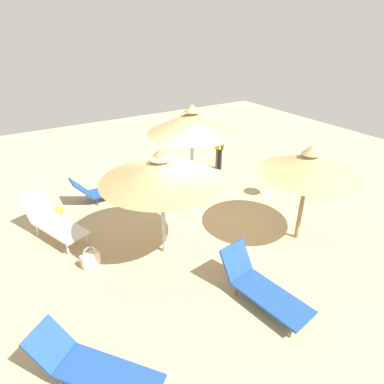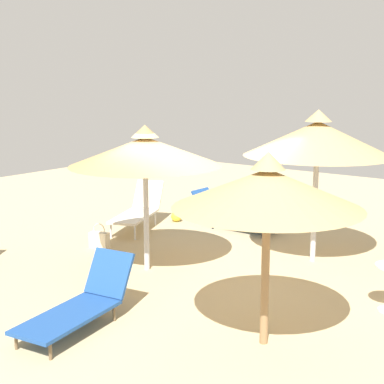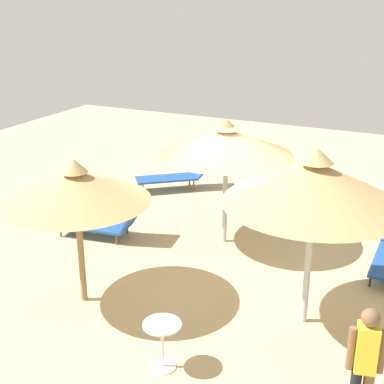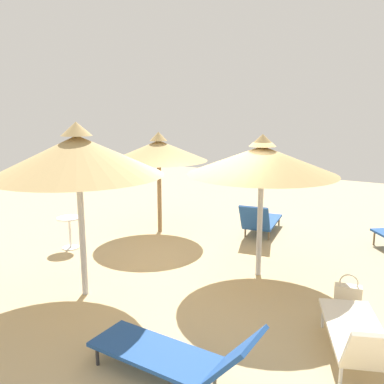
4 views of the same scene
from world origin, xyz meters
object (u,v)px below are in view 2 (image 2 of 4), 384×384
lounge_chair_back (81,303)px  lounge_chair_far_left (138,209)px  lounge_chair_front (232,215)px  parasol_umbrella_near_right (267,189)px  handbag (99,239)px  parasol_umbrella_near_left (145,151)px  parasol_umbrella_edge (318,139)px  beach_ball (176,216)px

lounge_chair_back → lounge_chair_far_left: lounge_chair_far_left is taller
lounge_chair_front → lounge_chair_back: bearing=-167.7°
parasol_umbrella_near_right → lounge_chair_far_left: size_ratio=1.20×
lounge_chair_front → handbag: (-2.95, 1.34, -0.16)m
parasol_umbrella_near_left → lounge_chair_far_left: parasol_umbrella_near_left is taller
parasol_umbrella_edge → parasol_umbrella_near_right: 3.72m
parasol_umbrella_near_left → handbag: parasol_umbrella_near_left is taller
parasol_umbrella_edge → lounge_chair_back: 5.25m
parasol_umbrella_near_left → beach_ball: (3.14, 1.83, -2.05)m
handbag → beach_ball: 2.72m
lounge_chair_far_left → beach_ball: lounge_chair_far_left is taller
parasol_umbrella_near_left → parasol_umbrella_edge: bearing=-44.0°
handbag → lounge_chair_far_left: bearing=14.7°
parasol_umbrella_edge → beach_ball: (0.85, 4.04, -2.23)m
lounge_chair_far_left → lounge_chair_front: bearing=-54.4°
lounge_chair_far_left → lounge_chair_back: bearing=-146.0°
lounge_chair_far_left → lounge_chair_front: 2.19m
lounge_chair_far_left → handbag: 1.76m
parasol_umbrella_near_right → beach_ball: size_ratio=9.66×
parasol_umbrella_edge → lounge_chair_back: size_ratio=1.44×
handbag → parasol_umbrella_near_right: bearing=-109.3°
parasol_umbrella_edge → parasol_umbrella_near_right: (-3.58, -0.99, -0.29)m
handbag → lounge_chair_back: bearing=-137.3°
lounge_chair_far_left → lounge_chair_front: lounge_chair_far_left is taller
parasol_umbrella_near_left → lounge_chair_back: parasol_umbrella_near_left is taller
parasol_umbrella_near_right → parasol_umbrella_edge: bearing=15.5°
parasol_umbrella_near_left → parasol_umbrella_near_right: size_ratio=1.07×
lounge_chair_front → handbag: bearing=155.6°
lounge_chair_far_left → handbag: (-1.68, -0.44, -0.27)m
parasol_umbrella_near_left → parasol_umbrella_near_right: (-1.29, -3.20, -0.11)m
parasol_umbrella_edge → beach_ball: size_ratio=11.03×
lounge_chair_front → parasol_umbrella_near_right: bearing=-142.7°
parasol_umbrella_near_left → parasol_umbrella_edge: (2.29, -2.21, 0.18)m
parasol_umbrella_edge → lounge_chair_far_left: bearing=92.5°
lounge_chair_far_left → handbag: lounge_chair_far_left is taller
parasol_umbrella_near_right → lounge_chair_front: 6.11m
lounge_chair_back → lounge_chair_front: size_ratio=0.95×
lounge_chair_far_left → lounge_chair_front: size_ratio=1.00×
parasol_umbrella_near_left → lounge_chair_front: 3.86m
parasol_umbrella_near_left → parasol_umbrella_edge: size_ratio=0.94×
lounge_chair_far_left → parasol_umbrella_edge: bearing=-87.5°
lounge_chair_front → lounge_chair_far_left: bearing=125.6°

